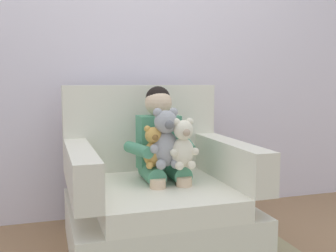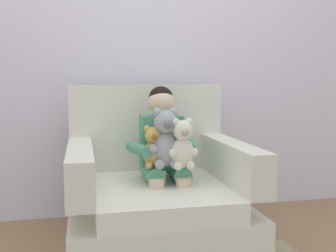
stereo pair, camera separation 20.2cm
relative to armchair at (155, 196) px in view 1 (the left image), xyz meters
The scene contains 7 objects.
ground_plane 0.31m from the armchair, 90.00° to the right, with size 8.00×8.00×0.00m, color #936D4C.
back_wall 1.20m from the armchair, 90.00° to the left, with size 6.00×0.10×2.60m, color silver.
armchair is the anchor object (origin of this frame).
seated_child 0.31m from the armchair, 32.68° to the left, with size 0.45×0.39×0.82m.
plush_honey 0.34m from the armchair, 110.49° to the right, with size 0.15×0.12×0.25m.
plush_grey 0.39m from the armchair, 72.59° to the right, with size 0.21×0.17×0.35m.
plush_cream 0.40m from the armchair, 53.28° to the right, with size 0.17×0.14×0.29m.
Camera 1 is at (-0.63, -2.23, 1.01)m, focal length 42.07 mm.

